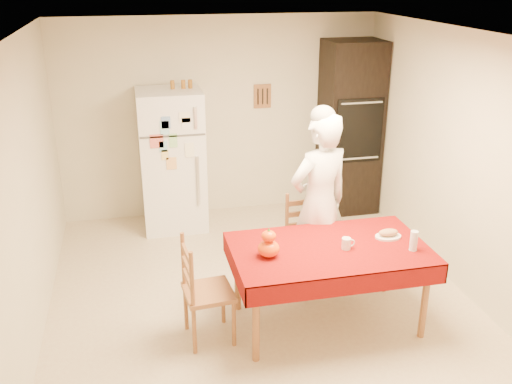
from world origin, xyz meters
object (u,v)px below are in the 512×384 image
object	(u,v)px
oven_cabinet	(350,128)
pumpkin_lower	(269,249)
dining_table	(329,254)
seated_woman	(319,204)
bread_plate	(388,237)
chair_left	(201,288)
wine_glass	(414,241)
coffee_mug	(346,244)
refrigerator	(172,160)
chair_far	(307,237)

from	to	relation	value
oven_cabinet	pumpkin_lower	bearing A→B (deg)	-123.83
dining_table	seated_woman	bearing A→B (deg)	80.17
pumpkin_lower	oven_cabinet	bearing A→B (deg)	56.17
oven_cabinet	bread_plate	world-z (taller)	oven_cabinet
chair_left	wine_glass	world-z (taller)	chair_left
bread_plate	seated_woman	bearing A→B (deg)	130.15
coffee_mug	chair_left	bearing A→B (deg)	177.29
chair_left	coffee_mug	bearing A→B (deg)	-97.73
seated_woman	coffee_mug	size ratio (longest dim) A/B	18.05
bread_plate	pumpkin_lower	bearing A→B (deg)	-174.52
seated_woman	refrigerator	bearing A→B (deg)	-73.40
seated_woman	coffee_mug	bearing A→B (deg)	73.65
chair_far	bread_plate	bearing A→B (deg)	-54.96
pumpkin_lower	wine_glass	size ratio (longest dim) A/B	1.06
chair_left	coffee_mug	world-z (taller)	chair_left
refrigerator	pumpkin_lower	world-z (taller)	refrigerator
refrigerator	bread_plate	world-z (taller)	refrigerator
chair_far	coffee_mug	bearing A→B (deg)	-87.21
refrigerator	dining_table	distance (m)	2.69
seated_woman	pumpkin_lower	xyz separation A→B (m)	(-0.66, -0.66, -0.07)
dining_table	chair_far	bearing A→B (deg)	87.18
refrigerator	wine_glass	size ratio (longest dim) A/B	9.66
coffee_mug	bread_plate	world-z (taller)	coffee_mug
coffee_mug	bread_plate	size ratio (longest dim) A/B	0.42
oven_cabinet	chair_left	xyz separation A→B (m)	(-2.26, -2.48, -0.59)
dining_table	wine_glass	world-z (taller)	wine_glass
dining_table	chair_left	size ratio (longest dim) A/B	1.79
coffee_mug	wine_glass	xyz separation A→B (m)	(0.55, -0.15, 0.04)
chair_left	pumpkin_lower	xyz separation A→B (m)	(0.57, -0.04, 0.32)
seated_woman	chair_far	bearing A→B (deg)	-76.44
coffee_mug	bread_plate	bearing A→B (deg)	15.57
oven_cabinet	pumpkin_lower	world-z (taller)	oven_cabinet
refrigerator	wine_glass	bearing A→B (deg)	-55.36
wine_glass	bread_plate	size ratio (longest dim) A/B	0.73
coffee_mug	bread_plate	xyz separation A→B (m)	(0.45, 0.12, -0.04)
coffee_mug	wine_glass	bearing A→B (deg)	-14.91
chair_far	wine_glass	bearing A→B (deg)	-59.49
bread_plate	chair_far	bearing A→B (deg)	128.80
oven_cabinet	chair_left	world-z (taller)	oven_cabinet
chair_left	bread_plate	size ratio (longest dim) A/B	3.96
chair_far	pumpkin_lower	bearing A→B (deg)	-130.89
chair_left	dining_table	bearing A→B (deg)	-95.05
oven_cabinet	wine_glass	size ratio (longest dim) A/B	12.50
refrigerator	bread_plate	distance (m)	2.93
chair_far	chair_left	xyz separation A→B (m)	(-1.16, -0.74, 0.00)
bread_plate	refrigerator	bearing A→B (deg)	126.00
refrigerator	coffee_mug	xyz separation A→B (m)	(1.27, -2.49, -0.04)
oven_cabinet	dining_table	size ratio (longest dim) A/B	1.29
chair_far	coffee_mug	size ratio (longest dim) A/B	9.50
wine_glass	oven_cabinet	bearing A→B (deg)	80.31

